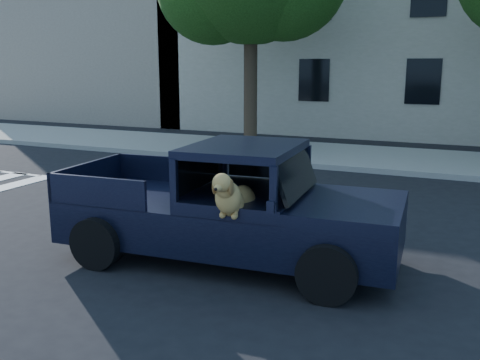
{
  "coord_description": "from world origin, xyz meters",
  "views": [
    {
      "loc": [
        2.94,
        -6.71,
        2.81
      ],
      "look_at": [
        0.11,
        -0.42,
        1.31
      ],
      "focal_mm": 40.0,
      "sensor_mm": 36.0,
      "label": 1
    }
  ],
  "objects": [
    {
      "name": "building_left",
      "position": [
        -15.0,
        16.5,
        4.0
      ],
      "size": [
        12.0,
        6.0,
        8.0
      ],
      "primitive_type": "cube",
      "color": "tan",
      "rests_on": "ground"
    },
    {
      "name": "lane_stripes",
      "position": [
        2.0,
        3.4,
        0.01
      ],
      "size": [
        21.6,
        0.14,
        0.01
      ],
      "primitive_type": null,
      "color": "silver",
      "rests_on": "ground"
    },
    {
      "name": "ground",
      "position": [
        0.0,
        0.0,
        0.0
      ],
      "size": [
        120.0,
        120.0,
        0.0
      ],
      "primitive_type": "plane",
      "color": "black",
      "rests_on": "ground"
    },
    {
      "name": "pickup_truck",
      "position": [
        -0.31,
        -0.04,
        0.58
      ],
      "size": [
        4.93,
        2.57,
        1.72
      ],
      "rotation": [
        0.0,
        0.0,
        0.07
      ],
      "color": "black",
      "rests_on": "ground"
    },
    {
      "name": "far_sidewalk",
      "position": [
        0.0,
        9.2,
        0.07
      ],
      "size": [
        60.0,
        4.0,
        0.15
      ],
      "primitive_type": "cube",
      "color": "gray",
      "rests_on": "ground"
    }
  ]
}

